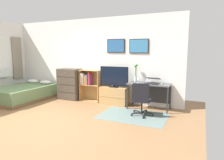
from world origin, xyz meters
name	(u,v)px	position (x,y,z in m)	size (l,w,h in m)	color
ground_plane	(39,121)	(0.00, 0.00, 0.00)	(7.20, 7.20, 0.00)	#936B44
wall_back_with_posters	(91,60)	(0.02, 2.43, 1.36)	(6.12, 0.09, 2.70)	white
area_rug	(133,116)	(1.91, 1.31, 0.00)	(1.70, 1.20, 0.01)	slate
bed	(23,93)	(-2.01, 1.37, 0.24)	(1.41, 2.02, 0.60)	brown
dresser	(70,84)	(-0.68, 2.15, 0.53)	(0.79, 0.46, 1.05)	#4C4238
bookshelf	(89,83)	(0.06, 2.22, 0.60)	(0.71, 0.30, 1.03)	tan
tv_stand	(114,96)	(1.00, 2.17, 0.27)	(0.87, 0.41, 0.54)	tan
television	(114,77)	(1.00, 2.15, 0.86)	(0.93, 0.16, 0.64)	black
desk	(150,88)	(2.11, 2.17, 0.60)	(1.18, 0.56, 0.74)	#4C4C4F
office_chair	(141,99)	(2.10, 1.37, 0.46)	(0.57, 0.58, 0.86)	#232326
laptop	(153,81)	(2.19, 2.15, 0.80)	(0.40, 0.42, 0.17)	black
computer_mouse	(162,84)	(2.48, 2.04, 0.76)	(0.06, 0.10, 0.03)	silver
bamboo_vase	(136,73)	(1.66, 2.27, 0.99)	(0.10, 0.10, 0.52)	silver
wine_glass	(138,78)	(1.81, 2.02, 0.87)	(0.07, 0.07, 0.18)	silver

